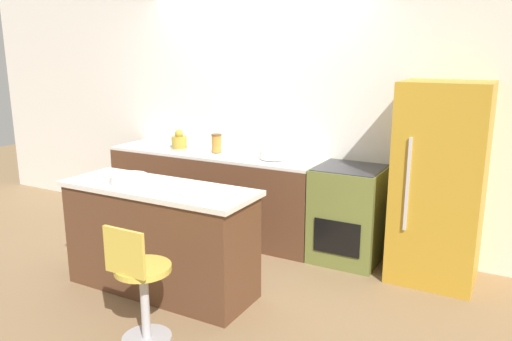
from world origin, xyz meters
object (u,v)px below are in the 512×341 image
at_px(stool_chair, 141,287).
at_px(refrigerator, 439,183).
at_px(oven_range, 348,214).
at_px(kettle, 179,141).
at_px(mixing_bowl, 273,154).

bearing_deg(stool_chair, refrigerator, 52.45).
distance_m(oven_range, stool_chair, 2.14).
relative_size(oven_range, kettle, 4.40).
relative_size(refrigerator, stool_chair, 1.98).
distance_m(refrigerator, kettle, 2.72).
bearing_deg(stool_chair, oven_range, 69.60).
bearing_deg(oven_range, kettle, -179.98).
distance_m(oven_range, mixing_bowl, 0.93).
bearing_deg(stool_chair, kettle, 120.57).
distance_m(oven_range, refrigerator, 0.88).
height_order(refrigerator, kettle, refrigerator).
height_order(oven_range, mixing_bowl, mixing_bowl).
height_order(oven_range, refrigerator, refrigerator).
xyz_separation_m(oven_range, mixing_bowl, (-0.79, -0.00, 0.49)).
bearing_deg(mixing_bowl, kettle, -180.00).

